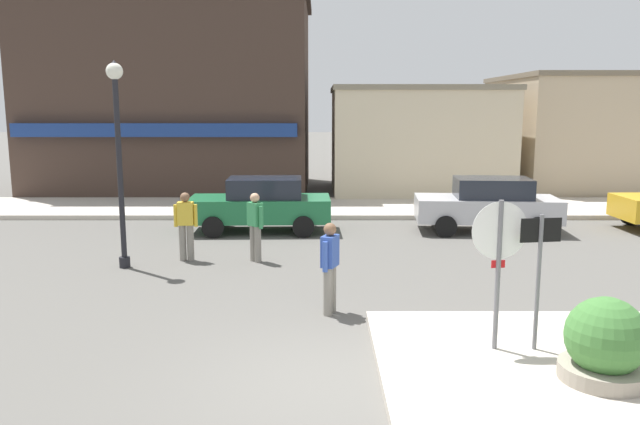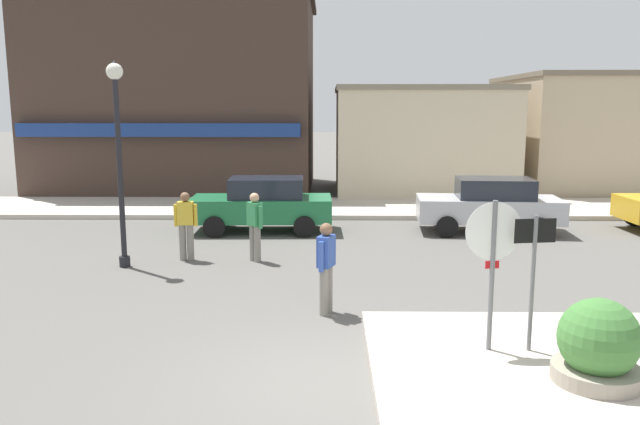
{
  "view_description": "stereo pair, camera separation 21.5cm",
  "coord_description": "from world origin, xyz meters",
  "px_view_note": "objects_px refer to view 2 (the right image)",
  "views": [
    {
      "loc": [
        -0.25,
        -7.63,
        3.57
      ],
      "look_at": [
        -0.21,
        4.5,
        1.5
      ],
      "focal_mm": 35.0,
      "sensor_mm": 36.0,
      "label": 1
    },
    {
      "loc": [
        -0.04,
        -7.63,
        3.57
      ],
      "look_at": [
        -0.21,
        4.5,
        1.5
      ],
      "focal_mm": 35.0,
      "sensor_mm": 36.0,
      "label": 2
    }
  ],
  "objects_px": {
    "planter": "(598,350)",
    "pedestrian_kerb_side": "(255,225)",
    "stop_sign": "(493,256)",
    "parked_car_second": "(490,204)",
    "parked_car_nearest": "(263,204)",
    "pedestrian_crossing_far": "(186,224)",
    "pedestrian_crossing_near": "(326,265)",
    "lamp_post": "(118,135)",
    "one_way_sign": "(533,270)"
  },
  "relations": [
    {
      "from": "parked_car_nearest",
      "to": "pedestrian_kerb_side",
      "type": "xyz_separation_m",
      "value": [
        0.19,
        -3.51,
        0.06
      ]
    },
    {
      "from": "stop_sign",
      "to": "parked_car_second",
      "type": "bearing_deg",
      "value": 75.81
    },
    {
      "from": "parked_car_second",
      "to": "planter",
      "type": "bearing_deg",
      "value": -96.88
    },
    {
      "from": "parked_car_second",
      "to": "stop_sign",
      "type": "bearing_deg",
      "value": -104.19
    },
    {
      "from": "lamp_post",
      "to": "planter",
      "type": "bearing_deg",
      "value": -37.68
    },
    {
      "from": "parked_car_second",
      "to": "pedestrian_crossing_near",
      "type": "height_order",
      "value": "pedestrian_crossing_near"
    },
    {
      "from": "stop_sign",
      "to": "pedestrian_crossing_far",
      "type": "height_order",
      "value": "stop_sign"
    },
    {
      "from": "stop_sign",
      "to": "pedestrian_crossing_near",
      "type": "height_order",
      "value": "stop_sign"
    },
    {
      "from": "lamp_post",
      "to": "pedestrian_crossing_near",
      "type": "bearing_deg",
      "value": -34.76
    },
    {
      "from": "planter",
      "to": "pedestrian_kerb_side",
      "type": "distance_m",
      "value": 8.42
    },
    {
      "from": "planter",
      "to": "parked_car_nearest",
      "type": "distance_m",
      "value": 11.5
    },
    {
      "from": "planter",
      "to": "parked_car_second",
      "type": "xyz_separation_m",
      "value": [
        1.23,
        10.19,
        0.25
      ]
    },
    {
      "from": "stop_sign",
      "to": "parked_car_second",
      "type": "distance_m",
      "value": 9.47
    },
    {
      "from": "lamp_post",
      "to": "parked_car_nearest",
      "type": "height_order",
      "value": "lamp_post"
    },
    {
      "from": "lamp_post",
      "to": "parked_car_second",
      "type": "xyz_separation_m",
      "value": [
        9.2,
        4.04,
        -2.15
      ]
    },
    {
      "from": "parked_car_nearest",
      "to": "pedestrian_crossing_near",
      "type": "height_order",
      "value": "pedestrian_crossing_near"
    },
    {
      "from": "planter",
      "to": "pedestrian_crossing_far",
      "type": "height_order",
      "value": "pedestrian_crossing_far"
    },
    {
      "from": "parked_car_nearest",
      "to": "pedestrian_crossing_far",
      "type": "bearing_deg",
      "value": -112.78
    },
    {
      "from": "parked_car_nearest",
      "to": "stop_sign",
      "type": "bearing_deg",
      "value": -65.48
    },
    {
      "from": "parked_car_nearest",
      "to": "pedestrian_crossing_far",
      "type": "height_order",
      "value": "pedestrian_crossing_far"
    },
    {
      "from": "one_way_sign",
      "to": "planter",
      "type": "bearing_deg",
      "value": -62.82
    },
    {
      "from": "lamp_post",
      "to": "parked_car_second",
      "type": "distance_m",
      "value": 10.27
    },
    {
      "from": "pedestrian_crossing_far",
      "to": "pedestrian_kerb_side",
      "type": "xyz_separation_m",
      "value": [
        1.62,
        -0.08,
        0.0
      ]
    },
    {
      "from": "parked_car_nearest",
      "to": "parked_car_second",
      "type": "distance_m",
      "value": 6.5
    },
    {
      "from": "pedestrian_kerb_side",
      "to": "parked_car_nearest",
      "type": "bearing_deg",
      "value": 93.04
    },
    {
      "from": "one_way_sign",
      "to": "pedestrian_kerb_side",
      "type": "relative_size",
      "value": 1.3
    },
    {
      "from": "one_way_sign",
      "to": "planter",
      "type": "distance_m",
      "value": 1.38
    },
    {
      "from": "stop_sign",
      "to": "pedestrian_crossing_far",
      "type": "relative_size",
      "value": 1.43
    },
    {
      "from": "pedestrian_crossing_near",
      "to": "pedestrian_crossing_far",
      "type": "xyz_separation_m",
      "value": [
        -3.29,
        3.8,
        0.0
      ]
    },
    {
      "from": "stop_sign",
      "to": "parked_car_second",
      "type": "height_order",
      "value": "stop_sign"
    },
    {
      "from": "lamp_post",
      "to": "pedestrian_crossing_far",
      "type": "height_order",
      "value": "lamp_post"
    },
    {
      "from": "planter",
      "to": "pedestrian_kerb_side",
      "type": "height_order",
      "value": "pedestrian_kerb_side"
    },
    {
      "from": "lamp_post",
      "to": "pedestrian_crossing_near",
      "type": "relative_size",
      "value": 2.82
    },
    {
      "from": "pedestrian_crossing_far",
      "to": "pedestrian_crossing_near",
      "type": "bearing_deg",
      "value": -49.1
    },
    {
      "from": "parked_car_nearest",
      "to": "one_way_sign",
      "type": "bearing_deg",
      "value": -62.71
    },
    {
      "from": "parked_car_second",
      "to": "pedestrian_crossing_near",
      "type": "bearing_deg",
      "value": -122.82
    },
    {
      "from": "parked_car_nearest",
      "to": "pedestrian_crossing_far",
      "type": "xyz_separation_m",
      "value": [
        -1.44,
        -3.42,
        0.06
      ]
    },
    {
      "from": "stop_sign",
      "to": "pedestrian_kerb_side",
      "type": "bearing_deg",
      "value": 125.2
    },
    {
      "from": "planter",
      "to": "parked_car_nearest",
      "type": "relative_size",
      "value": 0.3
    },
    {
      "from": "pedestrian_crossing_near",
      "to": "pedestrian_kerb_side",
      "type": "distance_m",
      "value": 4.07
    },
    {
      "from": "pedestrian_kerb_side",
      "to": "stop_sign",
      "type": "bearing_deg",
      "value": -54.8
    },
    {
      "from": "lamp_post",
      "to": "pedestrian_crossing_far",
      "type": "relative_size",
      "value": 2.82
    },
    {
      "from": "pedestrian_kerb_side",
      "to": "parked_car_second",
      "type": "bearing_deg",
      "value": 28.89
    },
    {
      "from": "stop_sign",
      "to": "planter",
      "type": "distance_m",
      "value": 1.78
    },
    {
      "from": "planter",
      "to": "stop_sign",
      "type": "bearing_deg",
      "value": 136.15
    },
    {
      "from": "pedestrian_crossing_far",
      "to": "pedestrian_kerb_side",
      "type": "relative_size",
      "value": 1.0
    },
    {
      "from": "pedestrian_crossing_far",
      "to": "one_way_sign",
      "type": "bearing_deg",
      "value": -43.06
    },
    {
      "from": "planter",
      "to": "pedestrian_kerb_side",
      "type": "xyz_separation_m",
      "value": [
        -5.08,
        6.71,
        0.31
      ]
    },
    {
      "from": "stop_sign",
      "to": "pedestrian_kerb_side",
      "type": "distance_m",
      "value": 6.97
    },
    {
      "from": "one_way_sign",
      "to": "parked_car_nearest",
      "type": "bearing_deg",
      "value": 117.29
    }
  ]
}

